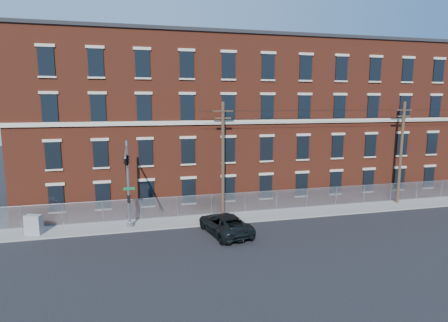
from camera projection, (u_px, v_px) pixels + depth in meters
name	position (u px, v px, depth m)	size (l,w,h in m)	color
ground	(215.00, 242.00, 26.80)	(140.00, 140.00, 0.00)	black
sidewalk	(328.00, 210.00, 34.41)	(65.00, 3.00, 0.12)	gray
mill_building	(291.00, 119.00, 41.69)	(55.30, 14.32, 16.30)	#5F2414
chain_link_fence	(322.00, 196.00, 35.50)	(59.06, 0.06, 1.85)	#A5A8AD
traffic_signal_mast	(127.00, 168.00, 26.61)	(0.90, 6.75, 7.00)	#9EA0A5
utility_pole_near	(223.00, 157.00, 31.79)	(1.80, 0.28, 10.00)	#473423
utility_pole_mid	(401.00, 151.00, 36.04)	(1.80, 0.28, 10.00)	#473423
overhead_wires	(404.00, 112.00, 35.44)	(40.00, 0.62, 0.62)	black
pickup_truck	(225.00, 224.00, 28.37)	(2.62, 5.69, 1.58)	black
utility_cabinet	(34.00, 225.00, 27.88)	(1.21, 0.61, 1.52)	gray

